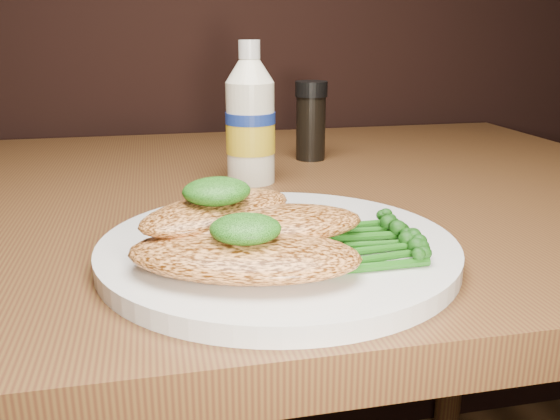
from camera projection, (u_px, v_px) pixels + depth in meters
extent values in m
cylinder|color=silver|center=(278.00, 249.00, 0.50)|extent=(0.30, 0.30, 0.02)
ellipsoid|color=#EB944A|center=(244.00, 255.00, 0.43)|extent=(0.19, 0.14, 0.03)
ellipsoid|color=#EB944A|center=(266.00, 225.00, 0.47)|extent=(0.16, 0.09, 0.02)
ellipsoid|color=#EB944A|center=(218.00, 211.00, 0.48)|extent=(0.16, 0.14, 0.02)
ellipsoid|color=black|center=(245.00, 229.00, 0.42)|extent=(0.06, 0.05, 0.02)
ellipsoid|color=black|center=(217.00, 191.00, 0.47)|extent=(0.07, 0.06, 0.02)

